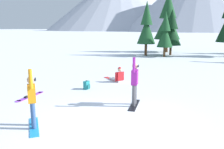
# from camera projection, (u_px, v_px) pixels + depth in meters

# --- Properties ---
(ground_plane) EXTENTS (800.00, 800.00, 0.00)m
(ground_plane) POSITION_uv_depth(u_px,v_px,m) (116.00, 125.00, 7.77)
(ground_plane) COLOR silver
(snowboarder_foreground) EXTENTS (1.28, 1.35, 1.98)m
(snowboarder_foreground) POSITION_uv_depth(u_px,v_px,m) (32.00, 100.00, 7.40)
(snowboarder_foreground) COLOR #1E8CD8
(snowboarder_foreground) RESTS_ON ground_plane
(snowboarder_midground) EXTENTS (0.50, 1.53, 2.07)m
(snowboarder_midground) POSITION_uv_depth(u_px,v_px,m) (135.00, 83.00, 9.51)
(snowboarder_midground) COLOR black
(snowboarder_midground) RESTS_ON ground_plane
(snowboarder_background) EXTENTS (1.64, 1.30, 0.92)m
(snowboarder_background) POSITION_uv_depth(u_px,v_px,m) (118.00, 76.00, 13.95)
(snowboarder_background) COLOR #B7B7BC
(snowboarder_background) RESTS_ON ground_plane
(loose_snowboard_near_left) EXTENTS (0.34, 1.84, 0.09)m
(loose_snowboard_near_left) POSITION_uv_depth(u_px,v_px,m) (30.00, 96.00, 10.91)
(loose_snowboard_near_left) COLOR #993FD8
(loose_snowboard_near_left) RESTS_ON ground_plane
(backpack_teal) EXTENTS (0.29, 0.34, 0.47)m
(backpack_teal) POSITION_uv_depth(u_px,v_px,m) (87.00, 85.00, 12.21)
(backpack_teal) COLOR #1E7A7F
(backpack_teal) RESTS_ON ground_plane
(pine_tree_tall) EXTENTS (2.13, 2.13, 6.20)m
(pine_tree_tall) POSITION_uv_depth(u_px,v_px,m) (146.00, 26.00, 26.49)
(pine_tree_tall) COLOR #472D19
(pine_tree_tall) RESTS_ON ground_plane
(pine_tree_twin) EXTENTS (1.75, 1.75, 5.00)m
(pine_tree_twin) POSITION_uv_depth(u_px,v_px,m) (165.00, 32.00, 25.25)
(pine_tree_twin) COLOR #472D19
(pine_tree_twin) RESTS_ON ground_plane
(pine_tree_young) EXTENTS (2.36, 2.36, 5.34)m
(pine_tree_young) POSITION_uv_depth(u_px,v_px,m) (171.00, 30.00, 26.98)
(pine_tree_young) COLOR #472D19
(pine_tree_young) RESTS_ON ground_plane
(pine_tree_leaning) EXTENTS (3.39, 3.39, 7.77)m
(pine_tree_leaning) POSITION_uv_depth(u_px,v_px,m) (168.00, 20.00, 30.07)
(pine_tree_leaning) COLOR #472D19
(pine_tree_leaning) RESTS_ON ground_plane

